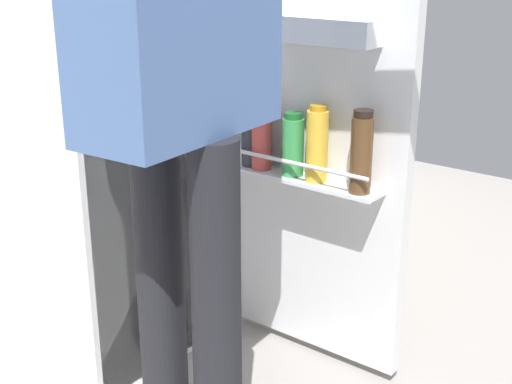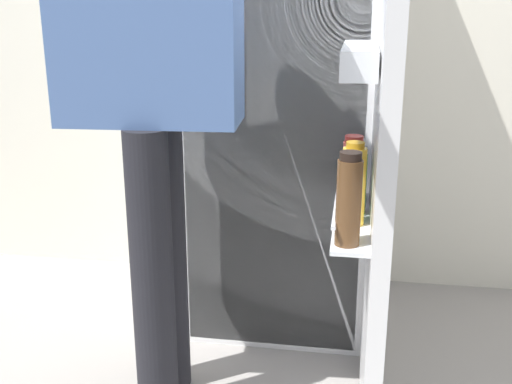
{
  "view_description": "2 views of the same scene",
  "coord_description": "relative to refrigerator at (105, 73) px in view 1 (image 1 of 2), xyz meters",
  "views": [
    {
      "loc": [
        -1.38,
        -1.15,
        1.28
      ],
      "look_at": [
        -0.01,
        -0.09,
        0.66
      ],
      "focal_mm": 49.31,
      "sensor_mm": 36.0,
      "label": 1
    },
    {
      "loc": [
        0.27,
        -1.7,
        1.2
      ],
      "look_at": [
        -0.01,
        -0.03,
        0.67
      ],
      "focal_mm": 43.8,
      "sensor_mm": 36.0,
      "label": 2
    }
  ],
  "objects": [
    {
      "name": "person",
      "position": [
        -0.29,
        -0.61,
        0.17
      ],
      "size": [
        0.61,
        0.79,
        1.75
      ],
      "color": "black",
      "rests_on": "ground_plane"
    },
    {
      "name": "refrigerator",
      "position": [
        0.0,
        0.0,
        0.0
      ],
      "size": [
        0.68,
        1.24,
        1.8
      ],
      "color": "white",
      "rests_on": "ground_plane"
    }
  ]
}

